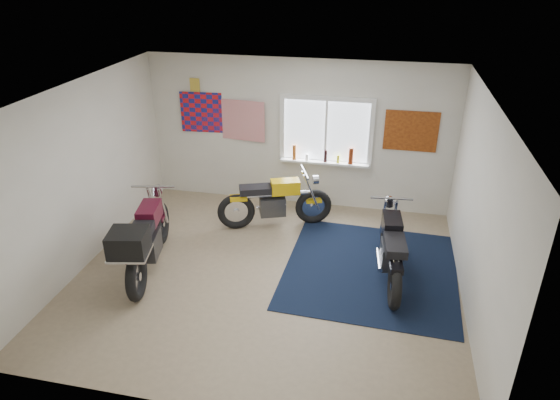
% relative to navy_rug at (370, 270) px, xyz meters
% --- Properties ---
extents(ground, '(5.50, 5.50, 0.00)m').
position_rel_navy_rug_xyz_m(ground, '(-1.49, -0.45, -0.01)').
color(ground, '#9E896B').
rests_on(ground, ground).
extents(room_shell, '(5.50, 5.50, 5.50)m').
position_rel_navy_rug_xyz_m(room_shell, '(-1.49, -0.45, 1.63)').
color(room_shell, white).
rests_on(room_shell, ground).
extents(navy_rug, '(2.60, 2.69, 0.01)m').
position_rel_navy_rug_xyz_m(navy_rug, '(0.00, 0.00, 0.00)').
color(navy_rug, black).
rests_on(navy_rug, ground).
extents(window_assembly, '(1.66, 0.17, 1.26)m').
position_rel_navy_rug_xyz_m(window_assembly, '(-0.99, 2.02, 1.36)').
color(window_assembly, white).
rests_on(window_assembly, room_shell).
extents(oil_bottles, '(1.10, 0.09, 0.30)m').
position_rel_navy_rug_xyz_m(oil_bottles, '(-0.93, 1.95, 1.02)').
color(oil_bottles, '#9A4916').
rests_on(oil_bottles, window_assembly).
extents(flag_display, '(1.60, 0.10, 1.17)m').
position_rel_navy_rug_xyz_m(flag_display, '(-3.39, 2.03, 2.14)').
color(flag_display, red).
rests_on(flag_display, room_shell).
extents(triumph_poster, '(0.90, 0.03, 0.70)m').
position_rel_navy_rug_xyz_m(triumph_poster, '(0.46, 2.03, 1.54)').
color(triumph_poster, '#A54C14').
rests_on(triumph_poster, room_shell).
extents(yellow_triumph, '(1.90, 0.87, 1.00)m').
position_rel_navy_rug_xyz_m(yellow_triumph, '(-1.70, 1.05, 0.43)').
color(yellow_triumph, black).
rests_on(yellow_triumph, ground).
extents(black_chrome_bike, '(0.62, 2.03, 1.04)m').
position_rel_navy_rug_xyz_m(black_chrome_bike, '(0.26, -0.11, 0.45)').
color(black_chrome_bike, black).
rests_on(black_chrome_bike, navy_rug).
extents(maroon_tourer, '(0.89, 2.18, 1.11)m').
position_rel_navy_rug_xyz_m(maroon_tourer, '(-3.20, -0.78, 0.57)').
color(maroon_tourer, black).
rests_on(maroon_tourer, ground).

